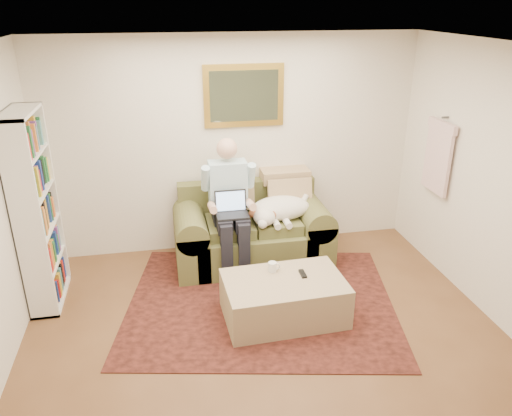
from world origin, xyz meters
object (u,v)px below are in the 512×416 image
object	(u,v)px
sleeping_dog	(281,208)
ottoman	(284,299)
seated_man	(231,209)
laptop	(231,208)
sofa	(252,236)
bookshelf	(36,211)
coffee_mug	(272,267)

from	to	relation	value
sleeping_dog	ottoman	size ratio (longest dim) A/B	0.64
ottoman	seated_man	bearing A→B (deg)	108.91
laptop	seated_man	bearing A→B (deg)	90.00
seated_man	sleeping_dog	bearing A→B (deg)	7.13
seated_man	ottoman	xyz separation A→B (m)	(0.36, -1.06, -0.55)
sofa	seated_man	xyz separation A→B (m)	(-0.27, -0.17, 0.45)
sleeping_dog	bookshelf	distance (m)	2.61
sofa	sleeping_dog	bearing A→B (deg)	-15.74
laptop	ottoman	xyz separation A→B (m)	(0.36, -0.99, -0.59)
sofa	laptop	size ratio (longest dim) A/B	5.15
sofa	coffee_mug	bearing A→B (deg)	-89.26
sofa	ottoman	size ratio (longest dim) A/B	1.56
coffee_mug	bookshelf	bearing A→B (deg)	164.49
sleeping_dog	ottoman	distance (m)	1.25
seated_man	sofa	bearing A→B (deg)	31.45
sleeping_dog	seated_man	bearing A→B (deg)	-172.87
sleeping_dog	ottoman	world-z (taller)	sleeping_dog
sleeping_dog	laptop	bearing A→B (deg)	-166.36
seated_man	ottoman	distance (m)	1.25
sleeping_dog	coffee_mug	distance (m)	1.02
laptop	bookshelf	distance (m)	1.99
seated_man	sleeping_dog	world-z (taller)	seated_man
laptop	sleeping_dog	distance (m)	0.62
seated_man	bookshelf	xyz separation A→B (m)	(-1.97, -0.24, 0.24)
coffee_mug	bookshelf	size ratio (longest dim) A/B	0.05
sleeping_dog	sofa	bearing A→B (deg)	164.26
seated_man	coffee_mug	bearing A→B (deg)	-71.84
laptop	ottoman	bearing A→B (deg)	-69.85
coffee_mug	laptop	bearing A→B (deg)	109.64
seated_man	bookshelf	size ratio (longest dim) A/B	0.76
seated_man	ottoman	size ratio (longest dim) A/B	1.31
ottoman	coffee_mug	size ratio (longest dim) A/B	11.64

